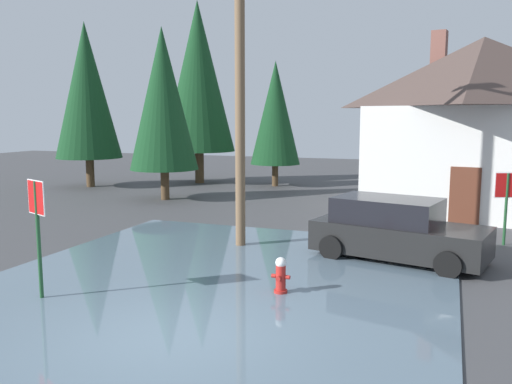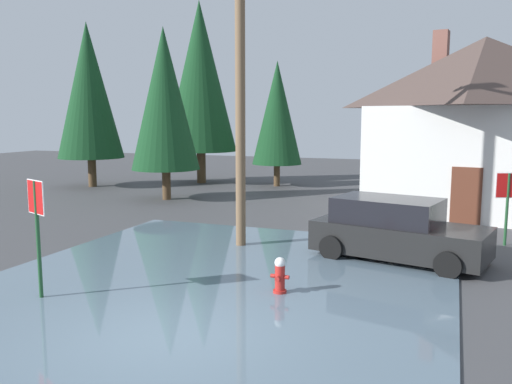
% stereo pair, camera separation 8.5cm
% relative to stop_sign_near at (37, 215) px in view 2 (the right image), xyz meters
% --- Properties ---
extents(ground_plane, '(80.00, 80.00, 0.10)m').
position_rel_stop_sign_near_xyz_m(ground_plane, '(3.45, -0.78, -1.79)').
color(ground_plane, '#424244').
extents(flood_puddle, '(10.24, 13.06, 0.04)m').
position_rel_stop_sign_near_xyz_m(flood_puddle, '(2.87, 1.52, -1.72)').
color(flood_puddle, slate).
rests_on(flood_puddle, ground).
extents(stop_sign_near, '(0.64, 0.29, 2.45)m').
position_rel_stop_sign_near_xyz_m(stop_sign_near, '(0.00, 0.00, 0.00)').
color(stop_sign_near, '#1E4C28').
rests_on(stop_sign_near, ground).
extents(fire_hydrant, '(0.40, 0.34, 0.79)m').
position_rel_stop_sign_near_xyz_m(fire_hydrant, '(4.47, 1.98, -1.35)').
color(fire_hydrant, '#AD231E').
rests_on(fire_hydrant, ground).
extents(utility_pole, '(1.60, 0.28, 9.57)m').
position_rel_stop_sign_near_xyz_m(utility_pole, '(2.11, 5.61, 3.23)').
color(utility_pole, brown).
rests_on(utility_pole, ground).
extents(stop_sign_far, '(0.69, 0.27, 2.12)m').
position_rel_stop_sign_near_xyz_m(stop_sign_far, '(9.24, 8.38, -0.23)').
color(stop_sign_far, '#1E4C28').
rests_on(stop_sign_far, ground).
extents(house, '(9.13, 8.37, 7.28)m').
position_rel_stop_sign_near_xyz_m(house, '(8.67, 14.48, 1.77)').
color(house, silver).
rests_on(house, ground).
extents(parked_car, '(4.65, 2.86, 1.60)m').
position_rel_stop_sign_near_xyz_m(parked_car, '(6.43, 5.67, -0.97)').
color(parked_car, black).
rests_on(parked_car, ground).
extents(pine_tree_tall_left, '(2.66, 2.66, 6.64)m').
position_rel_stop_sign_near_xyz_m(pine_tree_tall_left, '(-1.20, 18.87, 2.17)').
color(pine_tree_tall_left, '#4C3823').
rests_on(pine_tree_tall_left, ground).
extents(pine_tree_mid_left, '(3.05, 3.05, 7.62)m').
position_rel_stop_sign_near_xyz_m(pine_tree_mid_left, '(-4.37, 12.62, 2.75)').
color(pine_tree_mid_left, '#4C3823').
rests_on(pine_tree_mid_left, ground).
extents(pine_tree_short_left, '(4.01, 4.01, 10.02)m').
position_rel_stop_sign_near_xyz_m(pine_tree_short_left, '(-5.67, 18.75, 4.16)').
color(pine_tree_short_left, '#4C3823').
rests_on(pine_tree_short_left, ground).
extents(pine_tree_far_center, '(3.44, 3.44, 8.60)m').
position_rel_stop_sign_near_xyz_m(pine_tree_far_center, '(-10.40, 15.20, 3.32)').
color(pine_tree_far_center, '#4C3823').
rests_on(pine_tree_far_center, ground).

